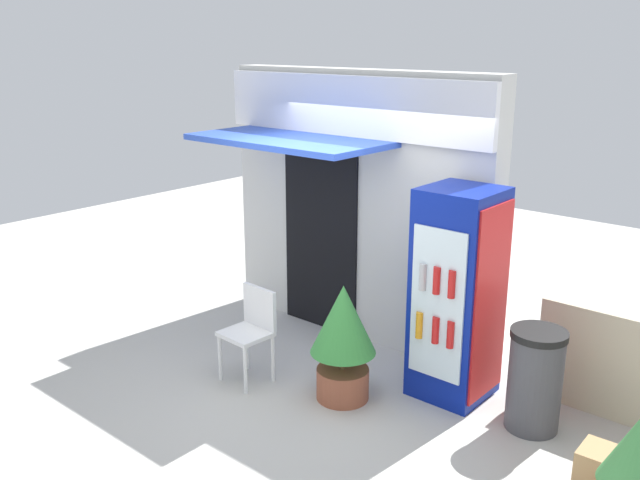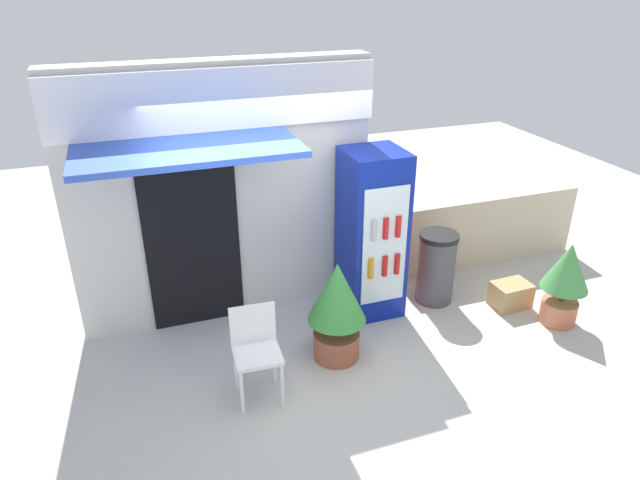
# 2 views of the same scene
# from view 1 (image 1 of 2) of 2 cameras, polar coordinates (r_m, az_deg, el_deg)

# --- Properties ---
(ground) EXTENTS (16.00, 16.00, 0.00)m
(ground) POSITION_cam_1_polar(r_m,az_deg,el_deg) (6.59, -1.55, -12.34)
(ground) COLOR beige
(storefront_building) EXTENTS (3.26, 1.31, 2.86)m
(storefront_building) POSITION_cam_1_polar(r_m,az_deg,el_deg) (7.36, 2.80, 3.36)
(storefront_building) COLOR silver
(storefront_building) RESTS_ON ground
(drink_cooler) EXTENTS (0.66, 0.71, 1.93)m
(drink_cooler) POSITION_cam_1_polar(r_m,az_deg,el_deg) (6.28, 11.27, -4.44)
(drink_cooler) COLOR navy
(drink_cooler) RESTS_ON ground
(plastic_chair) EXTENTS (0.45, 0.42, 0.90)m
(plastic_chair) POSITION_cam_1_polar(r_m,az_deg,el_deg) (6.62, -5.66, -7.08)
(plastic_chair) COLOR white
(plastic_chair) RESTS_ON ground
(potted_plant_near_shop) EXTENTS (0.59, 0.59, 1.09)m
(potted_plant_near_shop) POSITION_cam_1_polar(r_m,az_deg,el_deg) (6.20, 1.92, -7.78)
(potted_plant_near_shop) COLOR #995138
(potted_plant_near_shop) RESTS_ON ground
(trash_bin) EXTENTS (0.46, 0.46, 0.88)m
(trash_bin) POSITION_cam_1_polar(r_m,az_deg,el_deg) (6.10, 17.30, -10.93)
(trash_bin) COLOR #47474C
(trash_bin) RESTS_ON ground
(cardboard_box) EXTENTS (0.45, 0.33, 0.30)m
(cardboard_box) POSITION_cam_1_polar(r_m,az_deg,el_deg) (5.67, 22.78, -17.21)
(cardboard_box) COLOR tan
(cardboard_box) RESTS_ON ground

